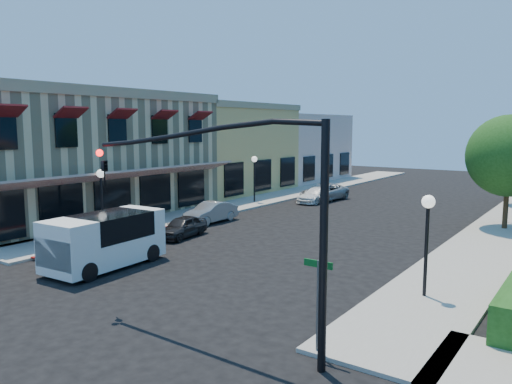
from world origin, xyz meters
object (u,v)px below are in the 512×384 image
Objects in this scene: street_tree_a at (509,156)px; lamppost_right_near at (428,220)px; parked_car_a at (182,227)px; parked_car_c at (316,195)px; signal_mast_arm at (249,195)px; street_name_sign at (318,291)px; lamppost_right_far at (507,179)px; lamppost_left_far at (254,167)px; white_van at (104,237)px; lamppost_left_near at (101,185)px; parked_car_b at (211,212)px; parked_car_d at (324,192)px.

street_tree_a is 1.82× the size of lamppost_right_near.
street_tree_a is 1.97× the size of parked_car_a.
parked_car_a is 14.81m from parked_car_c.
street_name_sign is (1.64, 0.70, -2.39)m from signal_mast_arm.
parked_car_c is (-13.30, 1.00, -2.17)m from lamppost_right_far.
lamppost_left_far is 0.91× the size of parked_car_c.
white_van is 1.30× the size of parked_car_c.
parked_car_c is (3.70, 17.00, -2.17)m from lamppost_left_near.
signal_mast_arm is at bearing -96.70° from lamppost_right_far.
street_tree_a reaches higher than signal_mast_arm.
lamppost_left_near reaches higher than parked_car_c.
street_name_sign is at bearing -99.78° from lamppost_right_near.
street_tree_a reaches higher than parked_car_c.
parked_car_a is (-1.29, 6.00, -0.72)m from white_van.
signal_mast_arm is at bearing -45.78° from parked_car_b.
parked_car_a is (-13.30, -13.81, -2.18)m from lamppost_right_far.
white_van is 20.86m from parked_car_c.
lamppost_right_near is at bearing -22.12° from parked_car_b.
lamppost_left_near is at bearing 180.00° from lamppost_right_near.
parked_car_c is at bearing 128.04° from lamppost_right_near.
signal_mast_arm reaches higher than lamppost_right_far.
lamppost_left_near is 1.00× the size of lamppost_right_far.
parked_car_b is 12.15m from parked_car_d.
signal_mast_arm is 1.57× the size of white_van.
signal_mast_arm is 1.68× the size of parked_car_d.
lamppost_left_far reaches higher than parked_car_b.
parked_car_c is (-13.60, 3.00, -3.63)m from street_tree_a.
lamppost_left_near is at bearing 155.63° from signal_mast_arm.
street_name_sign is at bearing -58.83° from parked_car_d.
white_van is at bearing -162.40° from lamppost_right_near.
lamppost_left_near is at bearing -141.02° from street_tree_a.
lamppost_left_near is 0.75× the size of parked_car_d.
signal_mast_arm is at bearing -112.12° from lamppost_right_near.
lamppost_left_far is at bearing -138.64° from parked_car_c.
parked_car_a is 16.05m from parked_car_d.
parked_car_d is at bearing 84.04° from parked_car_b.
parked_car_c is at bearing 114.39° from signal_mast_arm.
lamppost_right_near is at bearing -49.83° from parked_car_d.
lamppost_right_far is 19.29m from parked_car_a.
lamppost_left_far is (-16.00, 19.80, 1.04)m from street_name_sign.
lamppost_left_far is 6.00m from parked_car_d.
lamppost_left_near and lamppost_right_near have the same top height.
lamppost_left_near is 0.70× the size of white_van.
parked_car_b is at bearing -73.63° from lamppost_left_far.
parked_car_c is at bearing -85.92° from parked_car_d.
street_tree_a is 1.66× the size of parked_car_c.
white_van is 22.10m from parked_car_d.
lamppost_left_near is at bearing -136.74° from lamppost_right_far.
signal_mast_arm is at bearing -98.17° from street_tree_a.
street_name_sign is 0.76× the size of parked_car_a.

